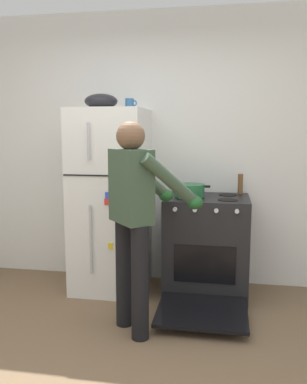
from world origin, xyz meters
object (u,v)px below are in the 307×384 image
(coffee_mug, at_px, (130,104))
(mixing_bowl, at_px, (101,101))
(stove_range, at_px, (206,247))
(pepper_mill, at_px, (240,184))
(refrigerator, at_px, (111,201))
(person_cook, at_px, (136,208))
(red_pot, at_px, (190,190))

(coffee_mug, xyz_separation_m, mixing_bowl, (-0.26, -0.05, 0.02))
(stove_range, xyz_separation_m, pepper_mill, (0.30, 0.22, 0.58))
(refrigerator, distance_m, person_cook, 0.94)
(person_cook, height_order, coffee_mug, coffee_mug)
(pepper_mill, bearing_deg, coffee_mug, -171.80)
(refrigerator, relative_size, stove_range, 1.41)
(person_cook, bearing_deg, stove_range, 58.74)
(person_cook, distance_m, pepper_mill, 1.30)
(coffee_mug, relative_size, mixing_bowl, 0.36)
(pepper_mill, bearing_deg, stove_range, -143.98)
(pepper_mill, relative_size, mixing_bowl, 0.62)
(person_cook, height_order, red_pot, person_cook)
(refrigerator, xyz_separation_m, person_cook, (0.43, -0.83, 0.09))
(coffee_mug, bearing_deg, red_pot, -9.77)
(stove_range, bearing_deg, pepper_mill, 36.02)
(person_cook, bearing_deg, coffee_mug, 105.91)
(person_cook, relative_size, mixing_bowl, 5.20)
(person_cook, height_order, mixing_bowl, mixing_bowl)
(coffee_mug, height_order, pepper_mill, coffee_mug)
(coffee_mug, relative_size, pepper_mill, 0.58)
(person_cook, bearing_deg, mixing_bowl, 121.80)
(stove_range, relative_size, red_pot, 3.34)
(person_cook, xyz_separation_m, red_pot, (0.33, 0.78, 0.03))
(person_cook, height_order, pepper_mill, person_cook)
(refrigerator, distance_m, mixing_bowl, 0.94)
(refrigerator, distance_m, stove_range, 1.01)
(red_pot, xyz_separation_m, coffee_mug, (-0.58, 0.10, 0.79))
(stove_range, bearing_deg, red_pot, -168.73)
(refrigerator, bearing_deg, mixing_bowl, 179.78)
(refrigerator, relative_size, mixing_bowl, 5.64)
(refrigerator, xyz_separation_m, pepper_mill, (1.22, 0.20, 0.16))
(refrigerator, bearing_deg, person_cook, -62.37)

